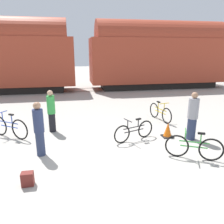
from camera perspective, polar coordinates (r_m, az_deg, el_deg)
The scene contains 13 objects.
ground_plane at distance 6.57m, azimuth -0.89°, elevation -12.62°, with size 80.00×80.00×0.00m, color #A8A399.
freight_train at distance 17.92m, azimuth -7.79°, elevation 14.88°, with size 24.41×2.97×5.49m.
rail_near at distance 17.48m, azimuth -7.31°, elevation 5.37°, with size 36.41×0.07×0.01m, color #4C4238.
rail_far at distance 18.89m, azimuth -7.59°, elevation 6.14°, with size 36.41×0.07×0.01m, color #4C4238.
bicycle_blue at distance 8.92m, azimuth -25.27°, elevation -3.56°, with size 1.51×1.08×0.95m.
bicycle_black at distance 7.87m, azimuth 5.78°, elevation -4.95°, with size 1.60×0.64×0.81m.
bicycle_green at distance 6.96m, azimuth 20.55°, elevation -8.59°, with size 1.50×0.80×0.87m.
bicycle_yellow at distance 10.28m, azimuth 12.47°, elevation -0.11°, with size 0.48×1.70×0.88m.
person_in_grey at distance 8.28m, azimuth 20.32°, elevation -1.04°, with size 0.36×0.36×1.74m.
person_in_green at distance 8.85m, azimuth -15.56°, elevation 0.26°, with size 0.31×0.31×1.67m.
person_in_navy at distance 6.92m, azimuth -18.52°, elevation -4.20°, with size 0.31×0.31×1.69m.
backpack at distance 5.81m, azimuth -21.20°, elevation -15.98°, with size 0.28×0.20×0.34m.
traffic_cone at distance 8.42m, azimuth 14.35°, elevation -4.67°, with size 0.40×0.40×0.55m.
Camera 1 is at (-0.97, -5.70, 3.13)m, focal length 35.00 mm.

